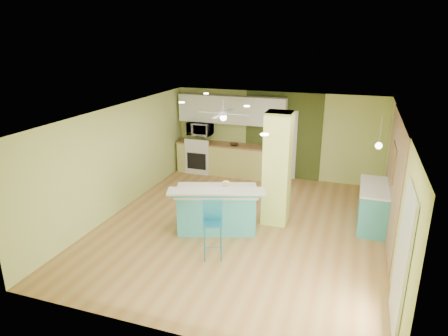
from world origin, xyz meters
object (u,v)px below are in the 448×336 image
at_px(side_counter, 373,206).
at_px(fruit_bowl, 234,144).
at_px(canister, 226,185).
at_px(peninsula, 217,208).
at_px(bar_stool, 213,220).

bearing_deg(side_counter, fruit_bowl, 150.76).
bearing_deg(fruit_bowl, canister, -75.53).
bearing_deg(fruit_bowl, peninsula, -78.67).
distance_m(fruit_bowl, canister, 3.34).
distance_m(peninsula, side_counter, 3.40).
xyz_separation_m(bar_stool, fruit_bowl, (-0.98, 4.45, 0.24)).
xyz_separation_m(fruit_bowl, canister, (0.83, -3.23, 0.01)).
height_order(bar_stool, canister, bar_stool).
bearing_deg(side_counter, canister, -160.37).
distance_m(bar_stool, side_counter, 3.68).
relative_size(bar_stool, fruit_bowl, 4.08).
distance_m(bar_stool, fruit_bowl, 4.56).
bearing_deg(bar_stool, fruit_bowl, 81.86).
distance_m(side_counter, fruit_bowl, 4.44).
xyz_separation_m(peninsula, canister, (0.15, 0.17, 0.50)).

